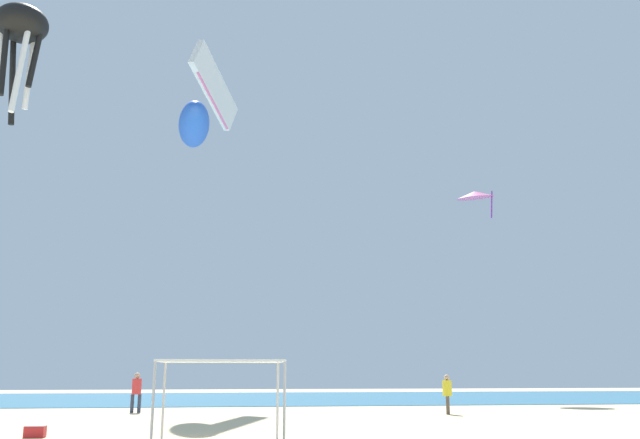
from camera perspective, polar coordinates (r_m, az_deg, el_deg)
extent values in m
cube|color=teal|center=(48.54, -3.02, -15.32)|extent=(110.00, 23.69, 0.03)
cylinder|color=#B2B2B7|center=(16.97, -14.43, -15.52)|extent=(0.07, 0.07, 2.11)
cylinder|color=#B2B2B7|center=(16.91, -3.13, -15.90)|extent=(0.07, 0.07, 2.11)
cylinder|color=#B2B2B7|center=(19.49, -13.54, -15.20)|extent=(0.07, 0.07, 2.11)
cylinder|color=#B2B2B7|center=(19.44, -3.73, -15.53)|extent=(0.07, 0.07, 2.11)
cube|color=white|center=(18.12, -8.59, -12.16)|extent=(3.28, 2.61, 0.06)
cylinder|color=brown|center=(30.61, 11.13, -15.68)|extent=(0.15, 0.15, 0.79)
cylinder|color=brown|center=(30.91, 11.13, -15.65)|extent=(0.15, 0.15, 0.79)
cylinder|color=yellow|center=(30.73, 11.07, -14.30)|extent=(0.41, 0.41, 0.68)
sphere|color=tan|center=(30.72, 11.03, -13.42)|extent=(0.26, 0.26, 0.26)
cylinder|color=#33384C|center=(32.63, -16.13, -15.22)|extent=(0.16, 0.16, 0.82)
cylinder|color=#33384C|center=(32.59, -15.54, -15.25)|extent=(0.16, 0.16, 0.82)
cylinder|color=red|center=(32.58, -15.75, -13.88)|extent=(0.43, 0.43, 0.72)
sphere|color=tan|center=(32.58, -15.69, -13.02)|extent=(0.27, 0.27, 0.27)
cube|color=red|center=(21.53, -23.68, -16.66)|extent=(0.56, 0.36, 0.32)
cube|color=white|center=(21.52, -23.63, -16.20)|extent=(0.57, 0.37, 0.03)
ellipsoid|color=blue|center=(36.70, -10.97, 8.10)|extent=(2.44, 5.82, 1.95)
cone|color=yellow|center=(37.02, -10.91, 9.38)|extent=(1.00, 0.91, 0.74)
cube|color=white|center=(44.28, -9.22, 11.35)|extent=(3.14, 6.32, 4.10)
cube|color=pink|center=(43.92, -9.26, 10.28)|extent=(2.09, 4.87, 2.26)
cone|color=pink|center=(48.23, 13.41, 2.13)|extent=(3.84, 3.85, 0.89)
cylinder|color=purple|center=(47.71, 14.80, 1.29)|extent=(0.46, 0.55, 2.10)
ellipsoid|color=black|center=(33.73, -24.64, 15.33)|extent=(2.33, 2.33, 1.66)
cylinder|color=black|center=(32.74, -23.75, 12.62)|extent=(0.51, 0.26, 2.57)
cylinder|color=white|center=(33.21, -24.10, 11.55)|extent=(0.43, 0.54, 3.35)
cylinder|color=black|center=(33.28, -25.34, 10.91)|extent=(0.46, 0.61, 4.11)
cylinder|color=white|center=(33.18, -26.13, 12.52)|extent=(0.51, 0.26, 2.57)
cylinder|color=black|center=(32.38, -25.95, 12.38)|extent=(0.43, 0.54, 3.35)
cylinder|color=white|center=(32.00, -24.80, 11.81)|extent=(0.46, 0.61, 4.11)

